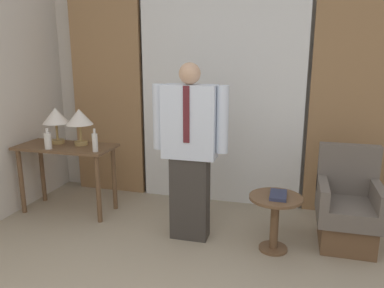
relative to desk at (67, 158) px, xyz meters
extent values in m
cube|color=beige|center=(1.55, 0.88, 0.73)|extent=(10.00, 0.06, 2.70)
cube|color=white|center=(1.55, 0.75, 0.67)|extent=(1.86, 0.06, 2.58)
cube|color=#997047|center=(0.14, 0.75, 0.67)|extent=(0.89, 0.06, 2.58)
cube|color=#997047|center=(2.97, 0.75, 0.67)|extent=(0.89, 0.06, 2.58)
cube|color=brown|center=(0.00, 0.00, 0.12)|extent=(1.05, 0.48, 0.03)
cylinder|color=brown|center=(-0.47, -0.18, -0.26)|extent=(0.05, 0.05, 0.72)
cylinder|color=brown|center=(0.47, -0.18, -0.26)|extent=(0.05, 0.05, 0.72)
cylinder|color=brown|center=(-0.47, 0.18, -0.26)|extent=(0.05, 0.05, 0.72)
cylinder|color=brown|center=(0.47, 0.18, -0.26)|extent=(0.05, 0.05, 0.72)
cylinder|color=#9E7F47|center=(-0.15, 0.08, 0.16)|extent=(0.14, 0.14, 0.04)
cylinder|color=#9E7F47|center=(-0.15, 0.08, 0.27)|extent=(0.02, 0.02, 0.19)
cone|color=silver|center=(-0.15, 0.08, 0.45)|extent=(0.29, 0.29, 0.17)
cylinder|color=#9E7F47|center=(0.15, 0.08, 0.16)|extent=(0.14, 0.14, 0.04)
cylinder|color=#9E7F47|center=(0.15, 0.08, 0.27)|extent=(0.02, 0.02, 0.19)
cone|color=silver|center=(0.15, 0.08, 0.45)|extent=(0.29, 0.29, 0.17)
cylinder|color=silver|center=(0.44, -0.14, 0.23)|extent=(0.06, 0.06, 0.19)
cylinder|color=silver|center=(0.44, -0.14, 0.35)|extent=(0.02, 0.02, 0.05)
cylinder|color=silver|center=(-0.09, -0.17, 0.22)|extent=(0.07, 0.07, 0.17)
cylinder|color=silver|center=(-0.09, -0.17, 0.33)|extent=(0.03, 0.03, 0.05)
cube|color=#38332D|center=(1.47, -0.24, -0.22)|extent=(0.35, 0.19, 0.80)
cube|color=silver|center=(1.47, -0.24, 0.51)|extent=(0.49, 0.22, 0.66)
cube|color=#5B1E23|center=(1.47, -0.36, 0.59)|extent=(0.06, 0.01, 0.50)
cylinder|color=silver|center=(1.17, -0.24, 0.54)|extent=(0.11, 0.11, 0.60)
cylinder|color=silver|center=(1.76, -0.24, 0.54)|extent=(0.11, 0.11, 0.60)
sphere|color=tan|center=(1.47, -0.24, 0.94)|extent=(0.19, 0.19, 0.19)
cube|color=brown|center=(2.89, -0.04, -0.49)|extent=(0.46, 0.49, 0.26)
cube|color=#665B51|center=(2.89, -0.04, -0.28)|extent=(0.54, 0.57, 0.16)
cube|color=#665B51|center=(2.89, 0.20, 0.05)|extent=(0.54, 0.10, 0.48)
cube|color=#665B51|center=(2.66, -0.04, -0.11)|extent=(0.08, 0.57, 0.18)
cube|color=#665B51|center=(3.12, -0.04, -0.11)|extent=(0.08, 0.57, 0.18)
cylinder|color=brown|center=(2.26, -0.29, -0.61)|extent=(0.26, 0.26, 0.02)
cylinder|color=brown|center=(2.26, -0.29, -0.37)|extent=(0.07, 0.07, 0.49)
cylinder|color=brown|center=(2.26, -0.29, -0.12)|extent=(0.47, 0.47, 0.03)
cube|color=#2D334C|center=(2.28, -0.29, -0.09)|extent=(0.14, 0.25, 0.03)
camera|label=1|loc=(2.35, -3.44, 1.11)|focal=35.00mm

